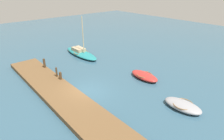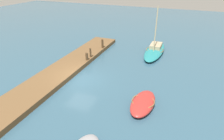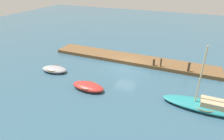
# 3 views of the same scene
# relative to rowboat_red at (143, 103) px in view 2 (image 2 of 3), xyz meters

# --- Properties ---
(ground_plane) EXTENTS (84.00, 84.00, 0.00)m
(ground_plane) POSITION_rel_rowboat_red_xyz_m (-1.76, -6.29, -0.32)
(ground_plane) COLOR #33566B
(dock_platform) EXTENTS (21.59, 3.02, 0.44)m
(dock_platform) POSITION_rel_rowboat_red_xyz_m (-1.76, -8.50, -0.10)
(dock_platform) COLOR brown
(dock_platform) RESTS_ON ground_plane
(rowboat_red) EXTENTS (3.45, 1.72, 0.62)m
(rowboat_red) POSITION_rel_rowboat_red_xyz_m (0.00, 0.00, 0.00)
(rowboat_red) COLOR #B72D28
(rowboat_red) RESTS_ON ground_plane
(sailboat_teal) EXTENTS (6.99, 2.07, 5.56)m
(sailboat_teal) POSITION_rel_rowboat_red_xyz_m (-10.71, -1.20, 0.05)
(sailboat_teal) COLOR teal
(sailboat_teal) RESTS_ON ground_plane
(mooring_post_west) EXTENTS (0.25, 0.25, 1.07)m
(mooring_post_west) POSITION_rel_rowboat_red_xyz_m (-8.86, -7.24, 0.65)
(mooring_post_west) COLOR #47331E
(mooring_post_west) RESTS_ON dock_platform
(mooring_post_mid_west) EXTENTS (0.18, 0.18, 1.01)m
(mooring_post_mid_west) POSITION_rel_rowboat_red_xyz_m (-5.75, -7.24, 0.63)
(mooring_post_mid_west) COLOR #47331E
(mooring_post_mid_west) RESTS_ON dock_platform
(mooring_post_mid_east) EXTENTS (0.27, 0.27, 0.78)m
(mooring_post_mid_east) POSITION_rel_rowboat_red_xyz_m (-4.92, -7.24, 0.51)
(mooring_post_mid_east) COLOR #47331E
(mooring_post_mid_east) RESTS_ON dock_platform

